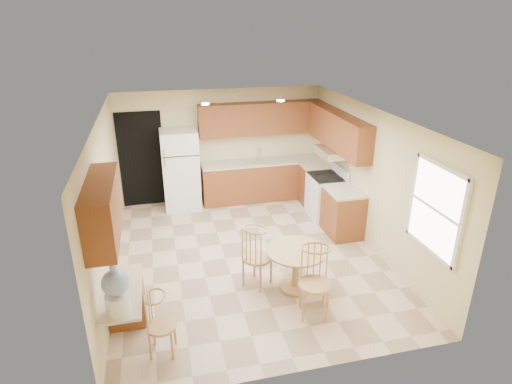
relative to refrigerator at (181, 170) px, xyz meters
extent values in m
plane|color=#CFB196|center=(0.95, -2.40, -0.87)|extent=(5.50, 5.50, 0.00)
cube|color=white|center=(0.95, -2.40, 1.63)|extent=(4.50, 5.50, 0.02)
cube|color=beige|center=(0.95, 0.35, 0.38)|extent=(4.50, 0.02, 2.50)
cube|color=beige|center=(0.95, -5.15, 0.38)|extent=(4.50, 0.02, 2.50)
cube|color=beige|center=(-1.30, -2.40, 0.38)|extent=(0.02, 5.50, 2.50)
cube|color=beige|center=(3.20, -2.40, 0.38)|extent=(0.02, 5.50, 2.50)
cube|color=black|center=(-0.80, 0.34, 0.18)|extent=(0.90, 0.02, 2.10)
cube|color=brown|center=(1.83, 0.05, -0.43)|extent=(2.75, 0.60, 0.87)
cube|color=beige|center=(1.83, 0.05, 0.02)|extent=(2.75, 0.63, 0.04)
cube|color=brown|center=(2.90, -0.54, -0.43)|extent=(0.60, 0.59, 0.87)
cube|color=beige|center=(2.90, -0.54, 0.02)|extent=(0.63, 0.59, 0.04)
cube|color=brown|center=(2.90, -2.00, -0.43)|extent=(0.60, 0.80, 0.87)
cube|color=beige|center=(2.90, -2.00, 0.02)|extent=(0.63, 0.80, 0.04)
cube|color=brown|center=(1.83, 0.19, 0.98)|extent=(2.75, 0.33, 0.70)
cube|color=brown|center=(3.04, -1.19, 0.98)|extent=(0.33, 2.42, 0.70)
cube|color=brown|center=(-1.13, -4.00, 0.98)|extent=(0.33, 1.40, 0.70)
cube|color=silver|center=(1.80, 0.05, 0.04)|extent=(0.78, 0.44, 0.01)
cube|color=silver|center=(2.95, -1.22, 0.55)|extent=(0.50, 0.76, 0.14)
cube|color=brown|center=(-1.05, -3.72, -0.51)|extent=(0.48, 0.42, 0.72)
cube|color=beige|center=(-1.05, -4.10, -0.12)|extent=(0.50, 1.20, 0.04)
cube|color=white|center=(3.18, -4.25, 0.63)|extent=(0.05, 1.00, 1.20)
cube|color=white|center=(3.17, -4.25, 1.25)|extent=(0.05, 1.10, 0.06)
cube|color=white|center=(3.17, -4.25, 0.01)|extent=(0.05, 1.10, 0.06)
cube|color=white|center=(3.17, -4.78, 0.63)|extent=(0.05, 0.06, 1.28)
cube|color=white|center=(3.17, -3.72, 0.63)|extent=(0.05, 0.06, 1.28)
cylinder|color=white|center=(0.45, -1.20, 1.62)|extent=(0.14, 0.14, 0.02)
cylinder|color=white|center=(1.85, -1.20, 1.62)|extent=(0.14, 0.14, 0.02)
cube|color=white|center=(0.00, 0.00, 0.00)|extent=(0.77, 0.72, 1.74)
cube|color=black|center=(0.00, -0.36, 0.41)|extent=(0.75, 0.01, 0.02)
cube|color=silver|center=(-0.32, -0.37, 0.31)|extent=(0.03, 0.03, 0.18)
cube|color=silver|center=(-0.32, -0.37, 0.51)|extent=(0.03, 0.03, 0.14)
cube|color=white|center=(2.87, -1.22, -0.42)|extent=(0.65, 0.76, 0.90)
cube|color=black|center=(2.87, -1.22, 0.04)|extent=(0.64, 0.75, 0.02)
cube|color=white|center=(3.15, -1.22, 0.13)|extent=(0.06, 0.76, 0.18)
cylinder|color=tan|center=(1.45, -3.52, -0.84)|extent=(0.50, 0.50, 0.05)
cylinder|color=tan|center=(1.45, -3.52, -0.54)|extent=(0.12, 0.12, 0.61)
cylinder|color=tan|center=(1.45, -3.52, -0.20)|extent=(0.93, 0.93, 0.04)
cylinder|color=tan|center=(0.90, -3.27, -0.40)|extent=(0.44, 0.44, 0.04)
cylinder|color=tan|center=(0.74, -3.12, -0.63)|extent=(0.04, 0.04, 0.47)
cylinder|color=tan|center=(1.06, -3.12, -0.63)|extent=(0.04, 0.04, 0.47)
cylinder|color=tan|center=(0.74, -3.43, -0.63)|extent=(0.04, 0.04, 0.47)
cylinder|color=tan|center=(1.06, -3.43, -0.63)|extent=(0.04, 0.04, 0.47)
cylinder|color=tan|center=(1.50, -4.17, -0.38)|extent=(0.46, 0.46, 0.04)
cylinder|color=tan|center=(1.34, -4.01, -0.62)|extent=(0.04, 0.04, 0.49)
cylinder|color=tan|center=(1.66, -4.01, -0.62)|extent=(0.04, 0.04, 0.49)
cylinder|color=tan|center=(1.34, -4.34, -0.62)|extent=(0.04, 0.04, 0.49)
cylinder|color=tan|center=(1.66, -4.34, -0.62)|extent=(0.04, 0.04, 0.49)
cylinder|color=tan|center=(-0.60, -4.43, -0.47)|extent=(0.37, 0.37, 0.04)
cylinder|color=tan|center=(-0.73, -4.30, -0.67)|extent=(0.03, 0.03, 0.40)
cylinder|color=tan|center=(-0.47, -4.30, -0.67)|extent=(0.03, 0.03, 0.40)
cylinder|color=tan|center=(-0.73, -4.56, -0.67)|extent=(0.03, 0.03, 0.40)
cylinder|color=tan|center=(-0.47, -4.56, -0.67)|extent=(0.03, 0.03, 0.40)
cylinder|color=white|center=(-1.05, -4.52, 0.02)|extent=(0.29, 0.29, 0.24)
sphere|color=#849CCC|center=(-1.05, -4.52, 0.30)|extent=(0.31, 0.31, 0.31)
cylinder|color=#849CCC|center=(-1.05, -4.52, 0.50)|extent=(0.08, 0.08, 0.09)
camera|label=1|loc=(-0.46, -8.82, 3.08)|focal=30.00mm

